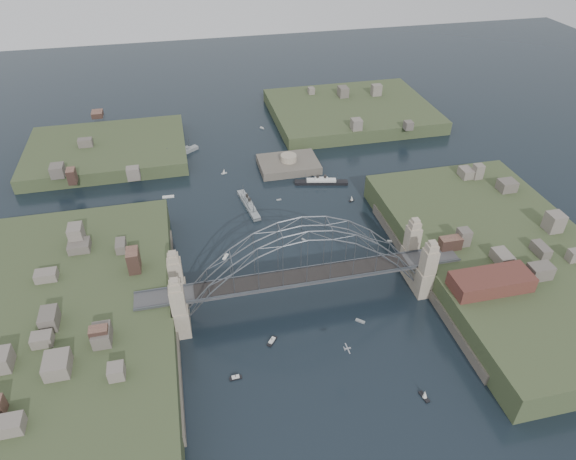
{
  "coord_description": "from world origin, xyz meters",
  "views": [
    {
      "loc": [
        -25.14,
        -92.86,
        93.33
      ],
      "look_at": [
        0.0,
        18.0,
        10.0
      ],
      "focal_mm": 31.4,
      "sensor_mm": 36.0,
      "label": 1
    }
  ],
  "objects_px": {
    "wharf_shed": "(491,282)",
    "naval_cruiser_near": "(249,204)",
    "bridge": "(304,264)",
    "naval_cruiser_far": "(179,154)",
    "ocean_liner": "(321,182)",
    "fort_island": "(289,169)"
  },
  "relations": [
    {
      "from": "bridge",
      "to": "wharf_shed",
      "type": "distance_m",
      "value": 46.23
    },
    {
      "from": "wharf_shed",
      "to": "naval_cruiser_far",
      "type": "height_order",
      "value": "wharf_shed"
    },
    {
      "from": "naval_cruiser_near",
      "to": "naval_cruiser_far",
      "type": "bearing_deg",
      "value": 116.35
    },
    {
      "from": "fort_island",
      "to": "naval_cruiser_far",
      "type": "height_order",
      "value": "naval_cruiser_far"
    },
    {
      "from": "naval_cruiser_near",
      "to": "fort_island",
      "type": "bearing_deg",
      "value": 50.32
    },
    {
      "from": "bridge",
      "to": "naval_cruiser_near",
      "type": "height_order",
      "value": "bridge"
    },
    {
      "from": "bridge",
      "to": "fort_island",
      "type": "xyz_separation_m",
      "value": [
        12.0,
        70.0,
        -12.66
      ]
    },
    {
      "from": "wharf_shed",
      "to": "fort_island",
      "type": "bearing_deg",
      "value": 110.85
    },
    {
      "from": "fort_island",
      "to": "naval_cruiser_far",
      "type": "distance_m",
      "value": 43.92
    },
    {
      "from": "wharf_shed",
      "to": "bridge",
      "type": "bearing_deg",
      "value": 162.35
    },
    {
      "from": "fort_island",
      "to": "naval_cruiser_far",
      "type": "relative_size",
      "value": 1.42
    },
    {
      "from": "naval_cruiser_near",
      "to": "naval_cruiser_far",
      "type": "height_order",
      "value": "naval_cruiser_far"
    },
    {
      "from": "bridge",
      "to": "ocean_liner",
      "type": "xyz_separation_m",
      "value": [
        20.84,
        56.13,
        -11.6
      ]
    },
    {
      "from": "wharf_shed",
      "to": "naval_cruiser_far",
      "type": "bearing_deg",
      "value": 124.82
    },
    {
      "from": "fort_island",
      "to": "wharf_shed",
      "type": "relative_size",
      "value": 1.1
    },
    {
      "from": "naval_cruiser_near",
      "to": "ocean_liner",
      "type": "xyz_separation_m",
      "value": [
        27.76,
        8.94,
        -0.14
      ]
    },
    {
      "from": "bridge",
      "to": "wharf_shed",
      "type": "bearing_deg",
      "value": -17.65
    },
    {
      "from": "bridge",
      "to": "naval_cruiser_near",
      "type": "xyz_separation_m",
      "value": [
        -6.92,
        47.2,
        -11.46
      ]
    },
    {
      "from": "wharf_shed",
      "to": "naval_cruiser_near",
      "type": "relative_size",
      "value": 1.07
    },
    {
      "from": "bridge",
      "to": "fort_island",
      "type": "relative_size",
      "value": 3.82
    },
    {
      "from": "naval_cruiser_far",
      "to": "bridge",
      "type": "bearing_deg",
      "value": -72.76
    },
    {
      "from": "bridge",
      "to": "wharf_shed",
      "type": "relative_size",
      "value": 4.2
    }
  ]
}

